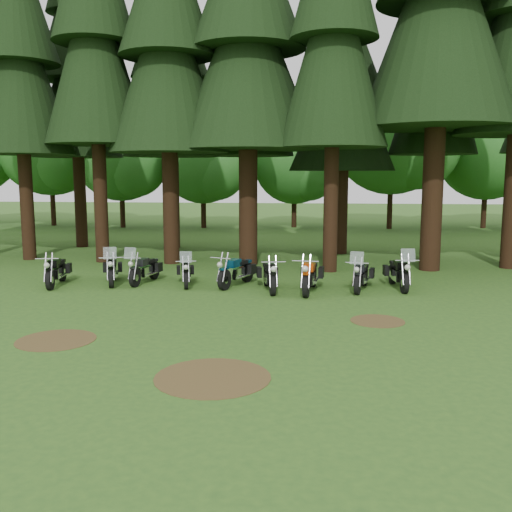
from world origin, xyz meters
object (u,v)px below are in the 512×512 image
object	(u,v)px
motorcycle_5	(269,276)
motorcycle_6	(310,276)
motorcycle_0	(56,272)
motorcycle_3	(186,273)
motorcycle_8	(399,274)
motorcycle_4	(236,272)
motorcycle_1	(112,270)
motorcycle_2	(145,270)
motorcycle_7	(361,276)

from	to	relation	value
motorcycle_5	motorcycle_6	xyz separation A→B (m)	(1.31, -0.10, 0.03)
motorcycle_0	motorcycle_3	bearing A→B (deg)	-4.34
motorcycle_5	motorcycle_8	xyz separation A→B (m)	(4.22, 0.74, 0.02)
motorcycle_4	motorcycle_8	xyz separation A→B (m)	(5.40, 0.10, 0.02)
motorcycle_1	motorcycle_5	distance (m)	5.54
motorcycle_0	motorcycle_4	world-z (taller)	motorcycle_4
motorcycle_2	motorcycle_7	bearing A→B (deg)	5.50
motorcycle_3	motorcycle_5	bearing A→B (deg)	-24.98
motorcycle_8	motorcycle_3	bearing A→B (deg)	175.73
motorcycle_3	motorcycle_8	bearing A→B (deg)	-12.60
motorcycle_0	motorcycle_8	size ratio (longest dim) A/B	0.95
motorcycle_7	motorcycle_8	xyz separation A→B (m)	(1.24, 0.39, 0.02)
motorcycle_8	motorcycle_1	bearing A→B (deg)	175.28
motorcycle_0	motorcycle_2	xyz separation A→B (m)	(2.87, 0.73, -0.01)
motorcycle_2	motorcycle_8	size ratio (longest dim) A/B	0.93
motorcycle_3	motorcycle_7	bearing A→B (deg)	-16.04
motorcycle_1	motorcycle_7	world-z (taller)	motorcycle_1
motorcycle_4	motorcycle_5	world-z (taller)	motorcycle_5
motorcycle_0	motorcycle_8	bearing A→B (deg)	-7.35
motorcycle_4	motorcycle_8	world-z (taller)	motorcycle_8
motorcycle_0	motorcycle_4	size ratio (longest dim) A/B	1.02
motorcycle_3	motorcycle_8	size ratio (longest dim) A/B	0.87
motorcycle_3	motorcycle_5	xyz separation A→B (m)	(2.91, -0.56, 0.05)
motorcycle_3	motorcycle_4	xyz separation A→B (m)	(1.73, 0.08, 0.04)
motorcycle_3	motorcycle_1	bearing A→B (deg)	165.73
motorcycle_0	motorcycle_1	world-z (taller)	motorcycle_1
motorcycle_7	motorcycle_8	bearing A→B (deg)	30.00
motorcycle_1	motorcycle_2	size ratio (longest dim) A/B	1.01
motorcycle_2	motorcycle_6	size ratio (longest dim) A/B	0.89
motorcycle_7	motorcycle_8	size ratio (longest dim) A/B	0.95
motorcycle_5	motorcycle_2	bearing A→B (deg)	158.18
motorcycle_2	motorcycle_6	bearing A→B (deg)	-0.05
motorcycle_3	motorcycle_5	world-z (taller)	motorcycle_3
motorcycle_7	motorcycle_4	bearing A→B (deg)	-171.15
motorcycle_3	motorcycle_0	bearing A→B (deg)	172.27
motorcycle_2	motorcycle_8	bearing A→B (deg)	8.55
motorcycle_4	motorcycle_0	bearing A→B (deg)	-153.89
motorcycle_2	motorcycle_5	size ratio (longest dim) A/B	0.96
motorcycle_3	motorcycle_4	size ratio (longest dim) A/B	0.94
motorcycle_1	motorcycle_6	size ratio (longest dim) A/B	0.90
motorcycle_7	motorcycle_2	bearing A→B (deg)	-170.67
motorcycle_2	motorcycle_4	distance (m)	3.24
motorcycle_1	motorcycle_7	size ratio (longest dim) A/B	0.99
motorcycle_2	motorcycle_3	bearing A→B (deg)	-0.17
motorcycle_3	motorcycle_8	xyz separation A→B (m)	(7.14, 0.18, 0.06)
motorcycle_1	motorcycle_3	bearing A→B (deg)	-18.06
motorcycle_5	motorcycle_7	bearing A→B (deg)	-4.65
motorcycle_5	motorcycle_3	bearing A→B (deg)	157.56
motorcycle_2	motorcycle_5	distance (m)	4.49
motorcycle_0	motorcycle_3	xyz separation A→B (m)	(4.37, 0.48, -0.03)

